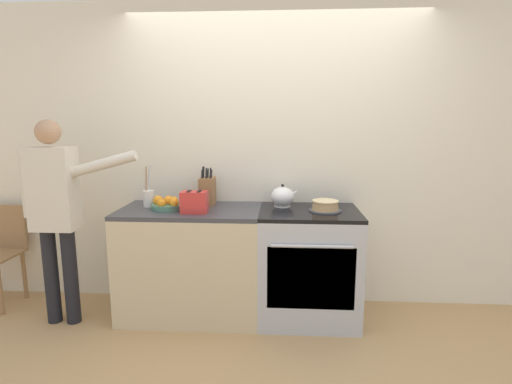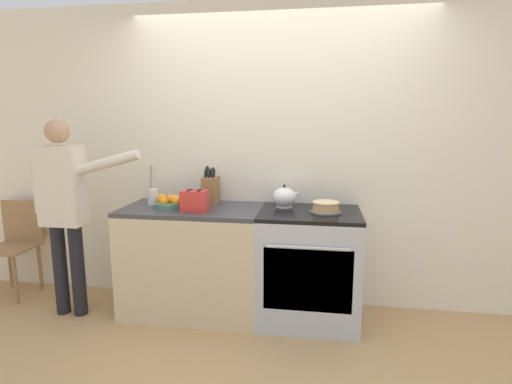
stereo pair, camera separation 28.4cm
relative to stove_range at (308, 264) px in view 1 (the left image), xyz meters
The scene contains 11 objects.
ground_plane 0.62m from the stove_range, 132.03° to the right, with size 16.00×16.00×0.00m, color tan.
wall_back 0.96m from the stove_range, 129.83° to the left, with size 8.00×0.04×2.60m.
counter_cabinet 0.97m from the stove_range, behind, with size 1.14×0.64×0.91m.
stove_range is the anchor object (origin of this frame).
layer_cake 0.51m from the stove_range, ahead, with size 0.25×0.25×0.09m.
tea_kettle 0.59m from the stove_range, 146.93° to the left, with size 0.24×0.19×0.19m.
knife_block 1.04m from the stove_range, 168.29° to the left, with size 0.12×0.18×0.32m.
utensil_crock 1.43m from the stove_range, behind, with size 0.09×0.09×0.34m.
fruit_bowl 1.25m from the stove_range, behind, with size 0.27×0.27×0.11m.
toaster 1.06m from the stove_range, behind, with size 0.22×0.14×0.17m.
person_baker 2.05m from the stove_range, behind, with size 0.92×0.20×1.62m.
Camera 1 is at (0.06, -2.81, 1.62)m, focal length 28.00 mm.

